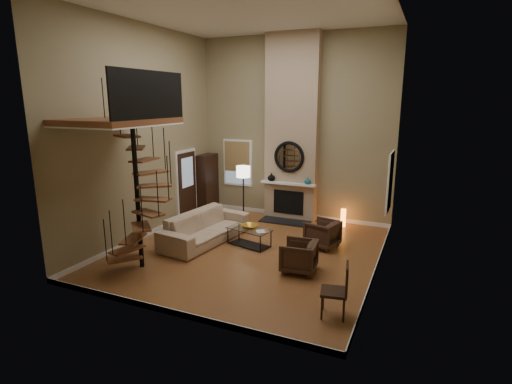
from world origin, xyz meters
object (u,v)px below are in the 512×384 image
at_px(hutch, 207,182).
at_px(side_chair, 339,288).
at_px(armchair_far, 302,257).
at_px(armchair_near, 325,234).
at_px(floor_lamp, 243,176).
at_px(accent_lamp, 343,218).
at_px(sofa, 205,227).
at_px(coffee_table, 249,235).

relative_size(hutch, side_chair, 1.94).
relative_size(armchair_far, side_chair, 0.77).
distance_m(armchair_near, floor_lamp, 3.16).
xyz_separation_m(floor_lamp, accent_lamp, (2.83, 0.81, -1.16)).
relative_size(floor_lamp, accent_lamp, 3.24).
xyz_separation_m(armchair_far, floor_lamp, (-2.68, 2.73, 1.06)).
bearing_deg(side_chair, armchair_near, 108.29).
bearing_deg(armchair_far, accent_lamp, 172.13).
bearing_deg(accent_lamp, side_chair, -79.20).
bearing_deg(hutch, side_chair, -42.05).
relative_size(armchair_near, side_chair, 0.77).
bearing_deg(armchair_far, sofa, -111.31).
xyz_separation_m(sofa, accent_lamp, (3.02, 2.72, -0.15)).
xyz_separation_m(sofa, armchair_near, (2.95, 0.81, -0.04)).
height_order(armchair_far, floor_lamp, floor_lamp).
bearing_deg(armchair_far, floor_lamp, -140.90).
bearing_deg(accent_lamp, floor_lamp, -164.04).
bearing_deg(armchair_far, coffee_table, -125.54).
height_order(armchair_far, side_chair, side_chair).
bearing_deg(coffee_table, hutch, 137.01).
bearing_deg(side_chair, coffee_table, 138.86).
height_order(floor_lamp, side_chair, floor_lamp).
xyz_separation_m(armchair_far, side_chair, (1.10, -1.46, 0.17)).
relative_size(accent_lamp, side_chair, 0.55).
relative_size(hutch, sofa, 0.70).
distance_m(hutch, accent_lamp, 4.55).
relative_size(sofa, armchair_near, 3.58).
height_order(hutch, sofa, hutch).
height_order(coffee_table, side_chair, side_chair).
bearing_deg(armchair_near, floor_lamp, -97.03).
xyz_separation_m(hutch, armchair_near, (4.43, -1.84, -0.60)).
height_order(floor_lamp, accent_lamp, floor_lamp).
xyz_separation_m(sofa, coffee_table, (1.17, 0.17, -0.11)).
height_order(armchair_far, coffee_table, armchair_far).
xyz_separation_m(coffee_table, floor_lamp, (-0.99, 1.74, 1.13)).
xyz_separation_m(coffee_table, side_chair, (2.80, -2.45, 0.24)).
height_order(armchair_near, armchair_far, same).
xyz_separation_m(coffee_table, accent_lamp, (1.85, 2.55, -0.03)).
bearing_deg(armchair_far, armchair_near, 171.56).
bearing_deg(floor_lamp, armchair_far, -45.46).
bearing_deg(armchair_far, side_chair, 31.62).
xyz_separation_m(armchair_near, coffee_table, (-1.78, -0.64, -0.07)).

